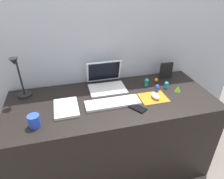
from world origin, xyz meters
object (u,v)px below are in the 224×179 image
mouse (155,96)px  notebook_pad (66,108)px  keyboard (113,103)px  toy_figurine_orange (156,80)px  cell_phone (137,108)px  toy_figurine_teal (147,82)px  toy_figurine_lime (178,89)px  toy_figurine_blue (157,88)px  laptop (106,81)px  desk_lamp (20,79)px  toy_figurine_cyan (166,85)px  picture_frame (166,70)px  coffee_mug (34,121)px

mouse → notebook_pad: bearing=177.8°
keyboard → toy_figurine_orange: 0.53m
cell_phone → toy_figurine_teal: (0.19, 0.30, 0.03)m
notebook_pad → toy_figurine_teal: bearing=13.7°
toy_figurine_teal → toy_figurine_lime: toy_figurine_teal is taller
notebook_pad → toy_figurine_orange: toy_figurine_orange is taller
toy_figurine_blue → cell_phone: bearing=-142.3°
laptop → mouse: size_ratio=3.12×
laptop → toy_figurine_blue: size_ratio=4.77×
desk_lamp → toy_figurine_cyan: bearing=-6.8°
notebook_pad → picture_frame: 0.96m
laptop → toy_figurine_lime: (0.56, -0.23, -0.03)m
laptop → toy_figurine_blue: 0.43m
notebook_pad → picture_frame: picture_frame is taller
toy_figurine_teal → notebook_pad: bearing=-165.8°
cell_phone → picture_frame: (0.42, 0.40, 0.07)m
keyboard → toy_figurine_blue: size_ratio=6.52×
notebook_pad → desk_lamp: bearing=141.6°
picture_frame → coffee_mug: size_ratio=1.87×
toy_figurine_cyan → toy_figurine_orange: bearing=106.8°
toy_figurine_teal → toy_figurine_lime: (0.21, -0.15, -0.01)m
laptop → notebook_pad: (-0.35, -0.25, -0.04)m
coffee_mug → mouse: bearing=7.0°
desk_lamp → toy_figurine_lime: (1.22, -0.22, -0.14)m
mouse → cell_phone: (-0.18, -0.09, -0.02)m
picture_frame → toy_figurine_blue: (-0.18, -0.21, -0.04)m
coffee_mug → toy_figurine_orange: 1.07m
mouse → cell_phone: 0.21m
toy_figurine_cyan → notebook_pad: bearing=-173.0°
laptop → cell_phone: bearing=-68.2°
notebook_pad → toy_figurine_cyan: (0.84, 0.10, 0.02)m
laptop → cell_phone: 0.40m
picture_frame → cell_phone: bearing=-136.9°
coffee_mug → notebook_pad: bearing=33.5°
notebook_pad → toy_figurine_orange: 0.84m
mouse → coffee_mug: coffee_mug is taller
notebook_pad → coffee_mug: bearing=-147.0°
keyboard → desk_lamp: 0.72m
keyboard → picture_frame: (0.58, 0.30, 0.06)m
coffee_mug → toy_figurine_lime: bearing=8.2°
keyboard → mouse: 0.34m
notebook_pad → toy_figurine_blue: toy_figurine_blue is taller
desk_lamp → coffee_mug: (0.11, -0.38, -0.12)m
toy_figurine_lime → picture_frame: bearing=86.0°
picture_frame → toy_figurine_blue: picture_frame is taller
toy_figurine_lime → toy_figurine_orange: size_ratio=1.40×
mouse → desk_lamp: bearing=164.9°
desk_lamp → toy_figurine_blue: size_ratio=5.45×
desk_lamp → toy_figurine_orange: 1.13m
keyboard → toy_figurine_blue: 0.41m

